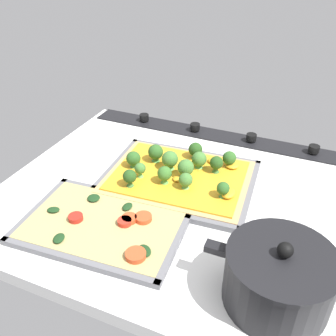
{
  "coord_description": "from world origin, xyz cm",
  "views": [
    {
      "loc": [
        -22.33,
        62.27,
        49.84
      ],
      "look_at": [
        4.23,
        -0.13,
        5.93
      ],
      "focal_mm": 39.59,
      "sensor_mm": 36.0,
      "label": 1
    }
  ],
  "objects": [
    {
      "name": "ground_plane",
      "position": [
        0.0,
        0.0,
        -1.5
      ],
      "size": [
        82.01,
        65.91,
        3.0
      ],
      "primitive_type": "cube",
      "color": "white"
    },
    {
      "name": "baking_tray_front",
      "position": [
        3.35,
        -4.27,
        0.37
      ],
      "size": [
        36.14,
        28.96,
        1.3
      ],
      "color": "slate",
      "rests_on": "ground_plane"
    },
    {
      "name": "veggie_pizza_back",
      "position": [
        10.71,
        16.51,
        1.06
      ],
      "size": [
        30.55,
        20.91,
        1.9
      ],
      "color": "tan",
      "rests_on": "baking_tray_back"
    },
    {
      "name": "baking_tray_back",
      "position": [
        11.12,
        16.48,
        0.38
      ],
      "size": [
        33.1,
        23.46,
        1.3
      ],
      "color": "slate",
      "rests_on": "ground_plane"
    },
    {
      "name": "broccoli_pizza",
      "position": [
        3.24,
        -4.66,
        2.19
      ],
      "size": [
        33.59,
        26.41,
        6.0
      ],
      "color": "tan",
      "rests_on": "baking_tray_front"
    },
    {
      "name": "stove_control_panel",
      "position": [
        -0.0,
        -29.46,
        0.55
      ],
      "size": [
        78.73,
        7.0,
        2.6
      ],
      "color": "black",
      "rests_on": "ground_plane"
    },
    {
      "name": "cooking_pot",
      "position": [
        -22.9,
        20.27,
        4.87
      ],
      "size": [
        23.86,
        16.99,
        12.01
      ],
      "color": "black",
      "rests_on": "ground_plane"
    }
  ]
}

